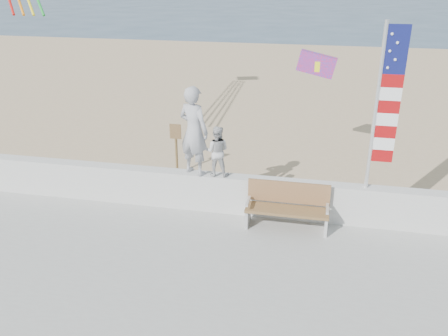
% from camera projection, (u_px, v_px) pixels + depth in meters
% --- Properties ---
extents(ground, '(220.00, 220.00, 0.00)m').
position_uv_depth(ground, '(196.00, 263.00, 9.53)').
color(ground, '#304761').
rests_on(ground, ground).
extents(sand, '(90.00, 40.00, 0.08)m').
position_uv_depth(sand, '(258.00, 126.00, 17.62)').
color(sand, tan).
rests_on(sand, ground).
extents(seawall, '(30.00, 0.35, 0.90)m').
position_uv_depth(seawall, '(217.00, 192.00, 11.08)').
color(seawall, silver).
rests_on(seawall, boardwalk).
extents(adult, '(0.88, 0.75, 2.05)m').
position_uv_depth(adult, '(194.00, 131.00, 10.60)').
color(adult, '#9F9FA5').
rests_on(adult, seawall).
extents(child, '(0.59, 0.46, 1.17)m').
position_uv_depth(child, '(217.00, 151.00, 10.68)').
color(child, '#B9B9B9').
rests_on(child, seawall).
extents(bench, '(1.80, 0.57, 1.00)m').
position_uv_depth(bench, '(287.00, 206.00, 10.34)').
color(bench, brown).
rests_on(bench, boardwalk).
extents(flag, '(0.50, 0.08, 3.50)m').
position_uv_depth(flag, '(383.00, 102.00, 9.52)').
color(flag, white).
rests_on(flag, seawall).
extents(parafoil_kite, '(1.13, 0.35, 0.77)m').
position_uv_depth(parafoil_kite, '(318.00, 64.00, 13.19)').
color(parafoil_kite, red).
rests_on(parafoil_kite, ground).
extents(sign, '(0.32, 0.07, 1.46)m').
position_uv_depth(sign, '(176.00, 144.00, 13.15)').
color(sign, brown).
rests_on(sign, sand).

